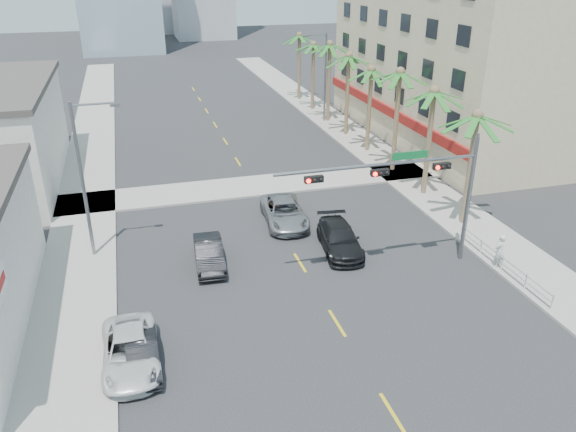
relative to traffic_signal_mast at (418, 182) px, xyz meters
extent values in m
plane|color=#262628|center=(-5.78, -7.95, -5.06)|extent=(260.00, 260.00, 0.00)
cube|color=gray|center=(6.22, 12.05, -4.99)|extent=(4.00, 120.00, 0.15)
cube|color=gray|center=(-17.78, 12.05, -4.99)|extent=(4.00, 120.00, 0.15)
cube|color=gray|center=(-5.78, 14.05, -4.99)|extent=(80.00, 4.00, 0.15)
cube|color=tan|center=(16.22, 22.05, 2.44)|extent=(15.00, 28.00, 15.00)
cube|color=maroon|center=(8.62, 22.05, -2.06)|extent=(0.30, 28.00, 0.80)
cylinder|color=slate|center=(3.22, 0.05, -1.46)|extent=(0.24, 0.24, 7.20)
cylinder|color=slate|center=(-2.28, 0.05, 1.14)|extent=(11.00, 0.16, 0.16)
cube|color=#0C662D|center=(-0.58, 0.05, 1.49)|extent=(2.00, 0.05, 0.40)
cube|color=black|center=(1.22, -0.10, 0.79)|extent=(0.95, 0.28, 0.32)
sphere|color=#FF0C05|center=(0.90, -0.26, 0.79)|extent=(0.22, 0.22, 0.22)
cube|color=black|center=(-2.28, -0.10, 0.79)|extent=(0.95, 0.28, 0.32)
sphere|color=#FF0C05|center=(-2.60, -0.26, 0.79)|extent=(0.22, 0.22, 0.22)
cube|color=black|center=(-5.78, -0.10, 0.79)|extent=(0.95, 0.28, 0.32)
sphere|color=#FF0C05|center=(-6.10, -0.26, 0.79)|extent=(0.22, 0.22, 0.22)
cylinder|color=brown|center=(5.82, 4.05, -1.46)|extent=(0.36, 0.36, 7.20)
cylinder|color=brown|center=(5.82, 9.25, -1.28)|extent=(0.36, 0.36, 7.56)
cylinder|color=brown|center=(5.82, 14.45, -1.10)|extent=(0.36, 0.36, 7.92)
cylinder|color=brown|center=(5.82, 19.65, -1.46)|extent=(0.36, 0.36, 7.20)
cylinder|color=brown|center=(5.82, 24.85, -1.28)|extent=(0.36, 0.36, 7.56)
cylinder|color=brown|center=(5.82, 30.05, -1.10)|extent=(0.36, 0.36, 7.92)
cylinder|color=brown|center=(5.82, 35.25, -1.46)|extent=(0.36, 0.36, 7.20)
cylinder|color=brown|center=(5.82, 40.45, -1.28)|extent=(0.36, 0.36, 7.56)
cylinder|color=slate|center=(-16.98, 6.05, -0.56)|extent=(0.20, 0.20, 9.00)
cylinder|color=slate|center=(-15.88, 6.05, 3.74)|extent=(2.20, 0.12, 0.12)
cube|color=slate|center=(-14.78, 6.05, 3.64)|extent=(0.50, 0.25, 0.18)
cylinder|color=slate|center=(5.42, 30.05, -0.56)|extent=(0.20, 0.20, 9.00)
cylinder|color=slate|center=(4.32, 30.05, 3.74)|extent=(2.20, 0.12, 0.12)
cube|color=slate|center=(3.22, 30.05, 3.64)|extent=(0.50, 0.25, 0.18)
cylinder|color=silver|center=(4.52, -1.95, -4.51)|extent=(0.08, 8.00, 0.08)
cylinder|color=silver|center=(4.52, -1.95, -4.16)|extent=(0.08, 8.00, 0.08)
cylinder|color=silver|center=(4.52, -5.95, -4.56)|extent=(0.08, 0.08, 1.00)
cylinder|color=silver|center=(4.52, -3.95, -4.56)|extent=(0.08, 0.08, 1.00)
cylinder|color=silver|center=(4.52, -1.95, -4.56)|extent=(0.08, 0.08, 1.00)
cylinder|color=silver|center=(4.52, 0.05, -4.56)|extent=(0.08, 0.08, 1.00)
cylinder|color=silver|center=(4.52, 2.05, -4.56)|extent=(0.08, 0.08, 1.00)
imported|color=black|center=(-14.70, -4.71, -4.44)|extent=(1.35, 3.79, 1.24)
imported|color=silver|center=(-15.18, -4.34, -4.36)|extent=(2.35, 5.05, 1.40)
imported|color=black|center=(-10.73, 3.20, -4.34)|extent=(1.81, 4.48, 1.45)
imported|color=#A2A1A6|center=(-5.22, 7.36, -4.30)|extent=(2.95, 5.66, 1.52)
imported|color=black|center=(-3.11, 2.88, -4.32)|extent=(2.75, 5.36, 1.49)
imported|color=silver|center=(4.52, -1.57, -3.94)|extent=(0.84, 0.72, 1.95)
camera|label=1|loc=(-14.02, -24.40, 10.63)|focal=35.00mm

